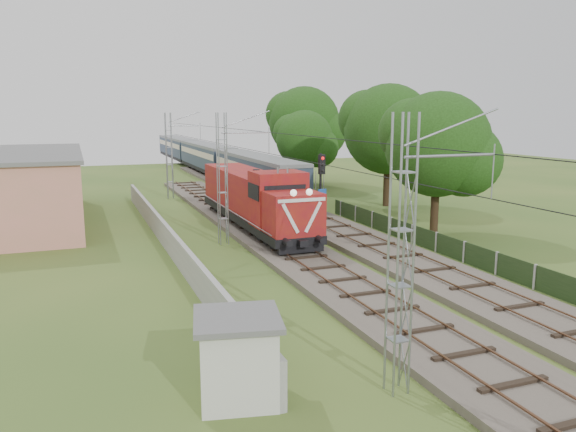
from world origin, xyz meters
name	(u,v)px	position (x,y,z in m)	size (l,w,h in m)	color
ground	(358,297)	(0.00, 0.00, 0.00)	(140.00, 140.00, 0.00)	#375720
track_main	(299,255)	(0.00, 7.00, 0.18)	(4.20, 70.00, 0.45)	#6B6054
track_side	(296,212)	(5.00, 20.00, 0.18)	(4.20, 80.00, 0.45)	#6B6054
catenary	(223,179)	(-2.95, 12.00, 4.05)	(3.31, 70.00, 8.00)	gray
boundary_wall	(166,236)	(-6.50, 12.00, 0.75)	(0.25, 40.00, 1.50)	#9E9E99
station_building	(22,187)	(-15.00, 24.00, 2.63)	(8.40, 20.40, 5.22)	tan
fence	(464,252)	(8.00, 3.00, 0.60)	(0.12, 32.00, 1.20)	black
locomotive	(254,198)	(0.00, 15.13, 2.28)	(3.06, 17.45, 4.43)	black
coach_rake	(206,156)	(5.00, 52.11, 2.42)	(2.90, 64.55, 3.35)	black
signal_post	(321,181)	(2.97, 10.67, 3.78)	(0.61, 0.47, 5.51)	black
relay_hut	(238,357)	(-7.40, -6.79, 1.24)	(2.82, 2.82, 2.46)	silver
tree_a	(439,146)	(11.11, 10.02, 5.86)	(7.25, 6.90, 9.39)	#3E2919
tree_b	(389,130)	(13.97, 21.03, 6.52)	(8.06, 7.68, 10.45)	#3E2919
tree_c	(305,140)	(11.70, 34.27, 5.17)	(6.39, 6.09, 8.29)	#3E2919
tree_d	(305,123)	(13.53, 38.68, 6.84)	(8.46, 8.06, 10.97)	#3E2919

